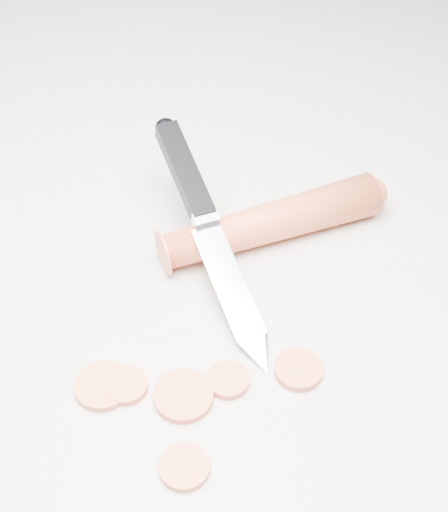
% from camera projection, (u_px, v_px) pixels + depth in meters
% --- Properties ---
extents(ground, '(2.40, 2.40, 0.00)m').
position_uv_depth(ground, '(224.00, 311.00, 0.54)').
color(ground, beige).
rests_on(ground, ground).
extents(carrot, '(0.15, 0.16, 0.03)m').
position_uv_depth(carrot, '(271.00, 222.00, 0.58)').
color(carrot, '#D04A23').
rests_on(carrot, ground).
extents(carrot_slice_0, '(0.03, 0.03, 0.01)m').
position_uv_depth(carrot_slice_0, '(298.00, 370.00, 0.49)').
color(carrot_slice_0, '#DF6039').
rests_on(carrot_slice_0, ground).
extents(carrot_slice_1, '(0.04, 0.04, 0.01)m').
position_uv_depth(carrot_slice_1, '(103.00, 386.00, 0.49)').
color(carrot_slice_1, '#DF6039').
rests_on(carrot_slice_1, ground).
extents(carrot_slice_2, '(0.03, 0.03, 0.01)m').
position_uv_depth(carrot_slice_2, '(184.00, 467.00, 0.44)').
color(carrot_slice_2, '#DF6039').
rests_on(carrot_slice_2, ground).
extents(carrot_slice_3, '(0.03, 0.03, 0.01)m').
position_uv_depth(carrot_slice_3, '(228.00, 380.00, 0.49)').
color(carrot_slice_3, '#DF6039').
rests_on(carrot_slice_3, ground).
extents(carrot_slice_4, '(0.03, 0.03, 0.01)m').
position_uv_depth(carrot_slice_4, '(126.00, 386.00, 0.49)').
color(carrot_slice_4, '#DF6039').
rests_on(carrot_slice_4, ground).
extents(carrot_slice_5, '(0.04, 0.04, 0.01)m').
position_uv_depth(carrot_slice_5, '(183.00, 396.00, 0.48)').
color(carrot_slice_5, '#DF6039').
rests_on(carrot_slice_5, ground).
extents(kitchen_knife, '(0.18, 0.17, 0.07)m').
position_uv_depth(kitchen_knife, '(212.00, 232.00, 0.54)').
color(kitchen_knife, silver).
rests_on(kitchen_knife, ground).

